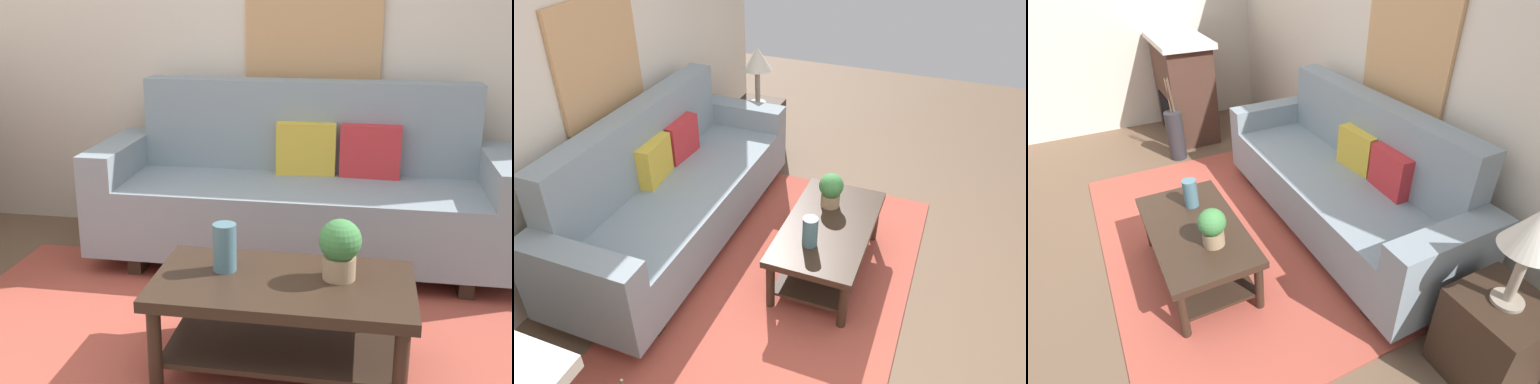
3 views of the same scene
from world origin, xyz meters
The scene contains 12 objects.
ground_plane centered at (0.00, 0.00, 0.00)m, with size 9.51×9.51×0.00m, color brown.
wall_back centered at (0.00, 2.01, 1.35)m, with size 5.51×0.10×2.70m, color beige.
area_rug centered at (0.00, 0.50, 0.01)m, with size 2.91×1.79×0.01m, color #B24C3D.
couch centered at (0.24, 1.47, 0.43)m, with size 2.47×0.84×1.08m.
throw_pillow_mustard centered at (0.24, 1.60, 0.68)m, with size 0.36×0.12×0.32m, color gold.
throw_pillow_crimson centered at (0.64, 1.60, 0.68)m, with size 0.36×0.12×0.32m, color red.
coffee_table centered at (0.29, 0.23, 0.31)m, with size 1.10×0.60×0.43m.
tabletop_vase centered at (0.03, 0.29, 0.54)m, with size 0.10×0.10×0.21m, color slate.
potted_plant_tabletop centered at (0.52, 0.29, 0.57)m, with size 0.18×0.18×0.26m.
side_table centered at (1.78, 1.40, 0.28)m, with size 0.44×0.44×0.56m, color #332319.
table_lamp centered at (1.78, 1.40, 0.99)m, with size 0.28×0.28×0.57m.
framed_painting centered at (0.24, 1.94, 1.43)m, with size 0.87×0.03×0.83m, color tan.
Camera 2 is at (-2.50, -0.43, 2.57)m, focal length 35.32 mm.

